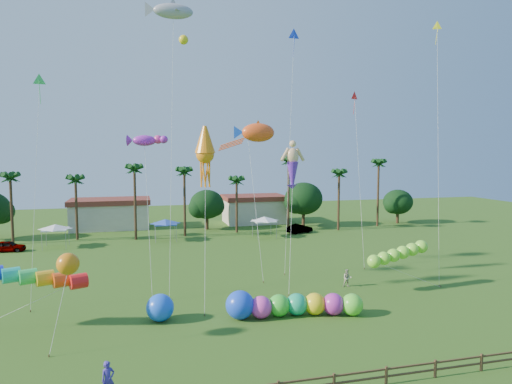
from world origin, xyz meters
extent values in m
plane|color=#285116|center=(0.00, 0.00, 0.00)|extent=(160.00, 160.00, 0.00)
cylinder|color=#3A2819|center=(-26.00, 40.00, 4.50)|extent=(0.36, 0.36, 9.00)
cylinder|color=#3A2819|center=(-18.00, 41.00, 4.25)|extent=(0.36, 0.36, 8.50)
cylinder|color=#3A2819|center=(-10.00, 39.00, 5.00)|extent=(0.36, 0.36, 10.00)
cylinder|color=#3A2819|center=(-3.00, 40.00, 4.75)|extent=(0.36, 0.36, 9.50)
cylinder|color=#3A2819|center=(5.00, 41.00, 4.00)|extent=(0.36, 0.36, 8.00)
cylinder|color=#3A2819|center=(13.00, 40.00, 5.50)|extent=(0.36, 0.36, 11.00)
cylinder|color=#3A2819|center=(21.00, 39.00, 4.50)|extent=(0.36, 0.36, 9.00)
cylinder|color=#3A2819|center=(29.00, 41.00, 5.25)|extent=(0.36, 0.36, 10.50)
sphere|color=#113814|center=(1.00, 45.00, 4.03)|extent=(5.46, 5.46, 5.46)
sphere|color=#113814|center=(17.00, 44.00, 4.65)|extent=(6.30, 6.30, 6.30)
sphere|color=#113814|center=(34.00, 43.00, 3.72)|extent=(5.04, 5.04, 5.04)
cube|color=beige|center=(-14.00, 50.00, 2.00)|extent=(12.00, 7.00, 4.00)
cube|color=beige|center=(10.00, 50.00, 2.00)|extent=(10.00, 7.00, 4.00)
pyramid|color=white|center=(-20.00, 36.00, 2.75)|extent=(3.00, 3.00, 0.60)
pyramid|color=blue|center=(-6.00, 37.00, 2.75)|extent=(3.00, 3.00, 0.60)
pyramid|color=white|center=(8.00, 36.00, 2.75)|extent=(3.00, 3.00, 0.60)
cube|color=brown|center=(0.00, -6.00, 0.50)|extent=(0.12, 0.12, 1.00)
cube|color=brown|center=(3.00, -6.00, 0.50)|extent=(0.12, 0.12, 1.00)
cube|color=brown|center=(6.00, -6.00, 0.50)|extent=(0.12, 0.12, 1.00)
cube|color=brown|center=(9.00, -6.00, 0.50)|extent=(0.12, 0.12, 1.00)
cube|color=brown|center=(0.00, -6.00, 0.85)|extent=(36.00, 0.08, 0.10)
cube|color=brown|center=(0.00, -6.00, 0.45)|extent=(36.00, 0.08, 0.10)
imported|color=#4C4C54|center=(-25.34, 34.87, 0.69)|extent=(4.16, 1.98, 1.37)
imported|color=#4C4C54|center=(14.18, 38.11, 0.68)|extent=(4.37, 2.69, 1.36)
imported|color=#3E2DA0|center=(-11.23, -3.62, 0.94)|extent=(0.82, 0.72, 1.88)
imported|color=#ABAB8F|center=(8.83, 10.71, 0.82)|extent=(0.94, 0.83, 1.64)
sphere|color=#EA3DBB|center=(-0.89, 5.08, 0.83)|extent=(1.66, 1.66, 1.66)
sphere|color=green|center=(0.51, 5.11, 0.83)|extent=(1.66, 1.66, 1.66)
sphere|color=#19B178|center=(1.90, 5.02, 0.83)|extent=(1.66, 1.66, 1.66)
sphere|color=yellow|center=(3.26, 4.77, 0.83)|extent=(1.66, 1.66, 1.66)
sphere|color=#BF2DAD|center=(4.60, 4.37, 0.83)|extent=(1.66, 1.66, 1.66)
sphere|color=#5DE833|center=(5.93, 3.91, 0.83)|extent=(1.66, 1.66, 1.66)
sphere|color=blue|center=(-2.45, 5.32, 1.06)|extent=(2.42, 2.42, 2.12)
sphere|color=blue|center=(-8.19, 6.36, 1.00)|extent=(2.01, 2.01, 2.01)
cylinder|color=red|center=(-15.64, 6.17, 3.44)|extent=(7.83, 2.64, 1.05)
cylinder|color=silver|center=(-17.29, 7.03, 1.72)|extent=(7.22, 1.73, 3.46)
ellipsoid|color=#84EF35|center=(10.19, 8.36, 2.85)|extent=(6.40, 2.05, 1.38)
cylinder|color=silver|center=(13.65, 8.42, 1.42)|extent=(6.93, 0.13, 2.87)
cylinder|color=brown|center=(17.10, 8.47, 0.08)|extent=(0.08, 0.08, 0.16)
sphere|color=orange|center=(-13.90, 3.22, 5.38)|extent=(1.41, 1.41, 1.38)
cylinder|color=silver|center=(-14.44, 2.64, 2.69)|extent=(1.13, 1.20, 5.38)
cylinder|color=brown|center=(-14.99, 2.05, 0.08)|extent=(0.08, 0.08, 0.16)
cylinder|color=silver|center=(3.74, 11.90, 5.41)|extent=(1.98, 4.89, 10.82)
cylinder|color=brown|center=(2.77, 9.47, 0.08)|extent=(0.08, 0.08, 0.16)
ellipsoid|color=#F5511B|center=(2.63, 19.24, 14.35)|extent=(5.48, 2.96, 2.17)
cylinder|color=silver|center=(2.18, 16.55, 7.17)|extent=(0.92, 5.39, 14.35)
cylinder|color=brown|center=(1.73, 13.87, 0.08)|extent=(0.08, 0.08, 0.16)
ellipsoid|color=#9596A2|center=(-6.12, 16.31, 25.05)|extent=(5.08, 2.87, 1.72)
cylinder|color=silver|center=(-6.67, 13.67, 12.53)|extent=(1.14, 5.30, 25.06)
cylinder|color=brown|center=(-7.23, 11.04, 0.08)|extent=(0.08, 0.08, 0.16)
cone|color=orange|center=(-4.10, 11.07, 12.15)|extent=(2.26, 2.26, 4.88)
cylinder|color=silver|center=(-4.50, 8.79, 6.08)|extent=(0.84, 4.58, 12.16)
cylinder|color=brown|center=(-4.91, 6.52, 0.08)|extent=(0.08, 0.08, 0.16)
ellipsoid|color=purple|center=(-8.90, 15.63, 13.37)|extent=(4.06, 3.13, 1.39)
cylinder|color=silver|center=(-8.76, 13.18, 6.68)|extent=(0.32, 4.92, 13.37)
cylinder|color=brown|center=(-8.61, 10.73, 0.08)|extent=(0.08, 0.08, 0.16)
cone|color=red|center=(14.40, 21.05, 18.61)|extent=(1.20, 0.68, 1.20)
cylinder|color=silver|center=(13.92, 18.57, 9.30)|extent=(1.01, 4.99, 18.61)
cylinder|color=brown|center=(13.43, 16.09, 0.08)|extent=(0.08, 0.08, 0.16)
cone|color=#FBFF1A|center=(18.45, 12.17, 24.31)|extent=(1.03, 0.56, 1.02)
cylinder|color=silver|center=(17.78, 10.43, 12.15)|extent=(1.38, 3.50, 24.31)
cylinder|color=brown|center=(17.11, 8.70, 0.08)|extent=(0.08, 0.08, 0.16)
cone|color=#2FC957|center=(-17.21, 14.50, 18.18)|extent=(1.17, 0.46, 1.14)
cylinder|color=silver|center=(-17.52, 12.65, 9.09)|extent=(0.65, 3.73, 18.18)
cylinder|color=brown|center=(-17.83, 10.80, 0.08)|extent=(0.08, 0.08, 0.16)
cone|color=blue|center=(6.41, 19.07, 24.41)|extent=(1.38, 0.35, 1.37)
cylinder|color=silver|center=(5.48, 17.55, 12.20)|extent=(1.90, 3.09, 24.41)
cylinder|color=brown|center=(4.55, 16.02, 0.08)|extent=(0.08, 0.08, 0.16)
camera|label=1|loc=(-9.55, -26.76, 12.34)|focal=32.00mm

